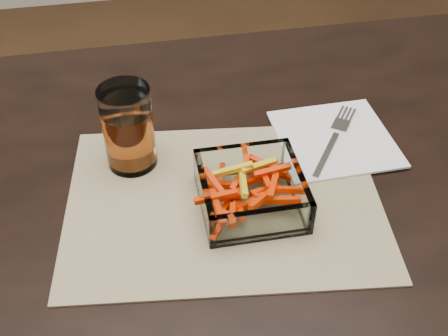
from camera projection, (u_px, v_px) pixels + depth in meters
The scene contains 6 objects.
dining_table at pixel (253, 225), 0.89m from camera, with size 1.60×0.90×0.75m.
placemat at pixel (224, 200), 0.81m from camera, with size 0.45×0.33×0.00m, color tan.
glass_bowl at pixel (251, 193), 0.79m from camera, with size 0.14×0.14×0.06m.
tumbler at pixel (129, 130), 0.83m from camera, with size 0.08×0.08×0.13m.
napkin at pixel (335, 138), 0.91m from camera, with size 0.18×0.18×0.00m, color white.
fork at pixel (335, 138), 0.90m from camera, with size 0.13×0.17×0.00m.
Camera 1 is at (-0.16, -0.58, 1.33)m, focal length 45.00 mm.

